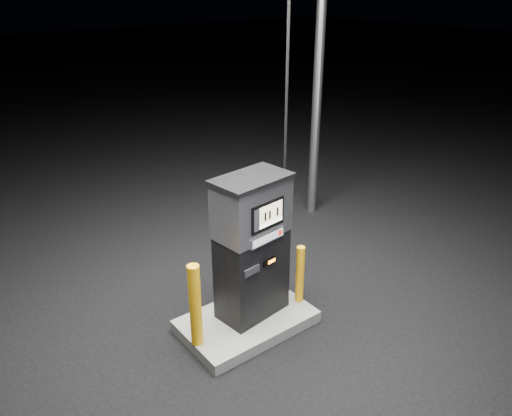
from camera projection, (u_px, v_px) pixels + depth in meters
ground at (247, 326)px, 6.25m from camera, size 80.00×80.00×0.00m
pump_island at (247, 321)px, 6.22m from camera, size 1.60×1.00×0.15m
fuel_dispenser at (252, 246)px, 5.90m from camera, size 1.03×0.64×3.76m
bollard_left at (195, 306)px, 5.53m from camera, size 0.16×0.16×1.03m
bollard_right at (300, 274)px, 6.32m from camera, size 0.13×0.13×0.79m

